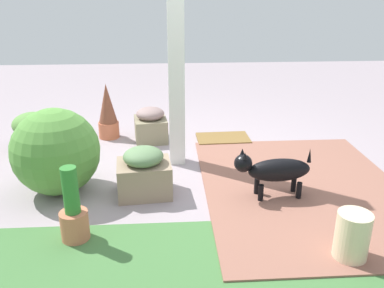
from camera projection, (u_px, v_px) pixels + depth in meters
The scene contains 12 objects.
ground_plane at pixel (197, 169), 4.15m from camera, with size 12.00×12.00×0.00m, color #9C8E95.
brick_path at pixel (303, 189), 3.72m from camera, with size 1.80×2.40×0.02m, color #915E4D.
porch_pillar at pixel (176, 50), 3.89m from camera, with size 0.16×0.16×2.32m, color white.
stone_planter_nearest at pixel (151, 125), 4.83m from camera, with size 0.41×0.44×0.41m.
stone_planter_mid at pixel (144, 173), 3.57m from camera, with size 0.50×0.41×0.44m.
round_shrub at pixel (56, 152), 3.56m from camera, with size 0.77×0.77×0.77m, color #548E3C.
terracotta_pot_spiky at pixel (108, 112), 4.89m from camera, with size 0.25×0.25×0.67m.
terracotta_pot_broad at pixel (33, 127), 4.57m from camera, with size 0.43×0.43×0.42m.
terracotta_pot_tall at pixel (73, 214), 2.93m from camera, with size 0.20×0.20×0.57m.
dog at pixel (274, 170), 3.49m from camera, with size 0.67×0.22×0.46m.
ceramic_urn at pixel (352, 236), 2.73m from camera, with size 0.23×0.23×0.35m, color beige.
doormat at pixel (223, 138), 4.92m from camera, with size 0.62×0.39×0.03m, color brown.
Camera 1 is at (0.29, 3.76, 1.74)m, focal length 38.19 mm.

